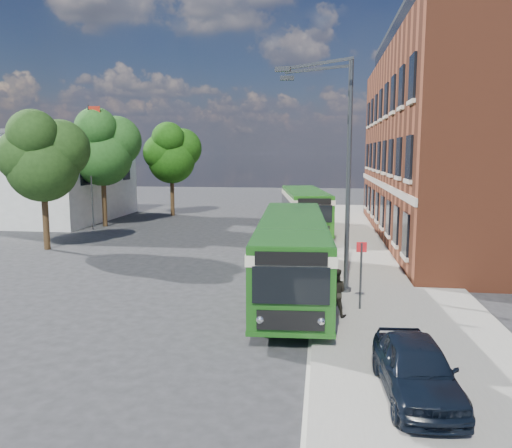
# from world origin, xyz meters

# --- Properties ---
(ground) EXTENTS (120.00, 120.00, 0.00)m
(ground) POSITION_xyz_m (0.00, 0.00, 0.00)
(ground) COLOR #27272A
(ground) RESTS_ON ground
(pavement) EXTENTS (6.00, 48.00, 0.15)m
(pavement) POSITION_xyz_m (7.00, 8.00, 0.07)
(pavement) COLOR gray
(pavement) RESTS_ON ground
(kerb_line) EXTENTS (0.12, 48.00, 0.01)m
(kerb_line) POSITION_xyz_m (3.95, 8.00, 0.01)
(kerb_line) COLOR beige
(kerb_line) RESTS_ON ground
(brick_office) EXTENTS (12.10, 26.00, 14.20)m
(brick_office) POSITION_xyz_m (14.00, 12.00, 6.97)
(brick_office) COLOR brown
(brick_office) RESTS_ON ground
(white_building) EXTENTS (9.40, 13.40, 7.30)m
(white_building) POSITION_xyz_m (-18.00, 18.00, 3.66)
(white_building) COLOR silver
(white_building) RESTS_ON ground
(flagpole) EXTENTS (0.95, 0.10, 9.00)m
(flagpole) POSITION_xyz_m (-12.45, 13.00, 4.94)
(flagpole) COLOR #3A3C3F
(flagpole) RESTS_ON ground
(street_lamp) EXTENTS (2.96, 2.38, 9.00)m
(street_lamp) POSITION_xyz_m (4.84, -2.00, 4.79)
(street_lamp) COLOR #3A3C3F
(street_lamp) RESTS_ON ground
(bus_stop_sign) EXTENTS (0.35, 0.08, 2.52)m
(bus_stop_sign) POSITION_xyz_m (5.60, -4.20, 1.51)
(bus_stop_sign) COLOR #3A3C3F
(bus_stop_sign) RESTS_ON ground
(bus_front) EXTENTS (3.24, 12.73, 3.02)m
(bus_front) POSITION_xyz_m (3.07, -1.87, 1.83)
(bus_front) COLOR #1A5115
(bus_front) RESTS_ON ground
(bus_rear) EXTENTS (4.05, 10.61, 3.02)m
(bus_rear) POSITION_xyz_m (3.00, 13.64, 1.83)
(bus_rear) COLOR #1F5F15
(bus_rear) RESTS_ON ground
(parked_car) EXTENTS (1.78, 3.93, 1.31)m
(parked_car) POSITION_xyz_m (6.37, -10.52, 0.81)
(parked_car) COLOR black
(parked_car) RESTS_ON pavement
(pedestrian_a) EXTENTS (0.64, 0.52, 1.51)m
(pedestrian_a) POSITION_xyz_m (4.63, -3.95, 0.91)
(pedestrian_a) COLOR black
(pedestrian_a) RESTS_ON pavement
(pedestrian_b) EXTENTS (0.89, 0.74, 1.64)m
(pedestrian_b) POSITION_xyz_m (4.70, -5.13, 0.97)
(pedestrian_b) COLOR black
(pedestrian_b) RESTS_ON pavement
(tree_left) EXTENTS (4.73, 4.50, 7.99)m
(tree_left) POSITION_xyz_m (-11.63, 5.29, 5.42)
(tree_left) COLOR #362513
(tree_left) RESTS_ON ground
(tree_mid) EXTENTS (5.28, 5.02, 8.92)m
(tree_mid) POSITION_xyz_m (-12.27, 14.62, 6.06)
(tree_mid) COLOR #362513
(tree_mid) RESTS_ON ground
(tree_right) EXTENTS (4.91, 4.67, 8.29)m
(tree_right) POSITION_xyz_m (-9.14, 21.95, 5.63)
(tree_right) COLOR #362513
(tree_right) RESTS_ON ground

